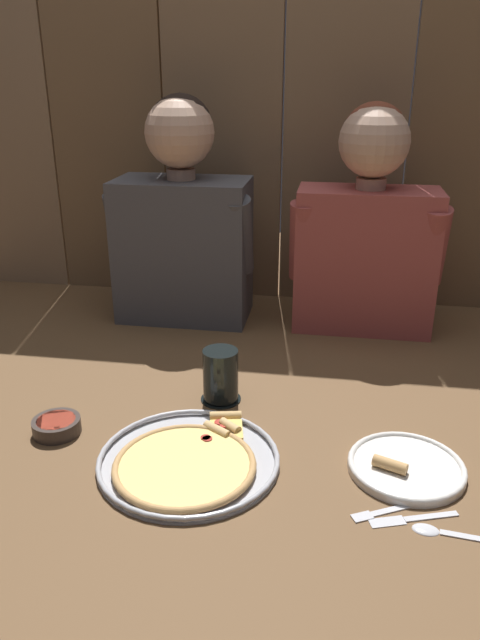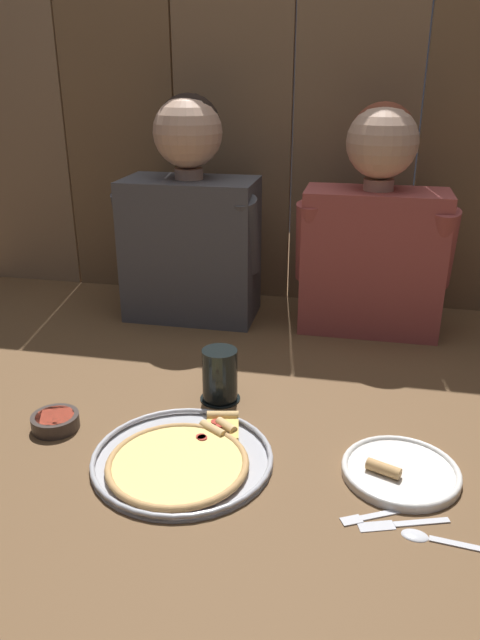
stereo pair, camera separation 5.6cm
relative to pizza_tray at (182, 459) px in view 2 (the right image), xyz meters
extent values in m
plane|color=brown|center=(0.07, 0.20, -0.01)|extent=(3.20, 3.20, 0.00)
cylinder|color=#B2B2B7|center=(0.00, 0.01, -0.01)|extent=(0.35, 0.35, 0.01)
torus|color=#B2B2B7|center=(0.00, 0.01, 0.00)|extent=(0.35, 0.35, 0.01)
cylinder|color=#B23823|center=(0.00, -0.02, 0.00)|extent=(0.26, 0.26, 0.00)
cylinder|color=#F4D170|center=(0.00, -0.02, 0.00)|extent=(0.25, 0.25, 0.01)
torus|color=tan|center=(0.00, -0.02, 0.00)|extent=(0.27, 0.27, 0.01)
cube|color=#F4D170|center=(0.03, 0.08, 0.00)|extent=(0.10, 0.10, 0.01)
cylinder|color=tan|center=(0.06, 0.12, 0.01)|extent=(0.05, 0.05, 0.02)
cylinder|color=#A3281E|center=(0.02, 0.07, 0.01)|extent=(0.02, 0.02, 0.00)
cube|color=#F4D170|center=(0.01, 0.06, 0.00)|extent=(0.10, 0.11, 0.01)
cylinder|color=tan|center=(0.03, 0.10, 0.01)|extent=(0.06, 0.05, 0.02)
cylinder|color=#A3281E|center=(0.02, 0.07, 0.01)|extent=(0.02, 0.02, 0.00)
cube|color=#EABC56|center=(0.05, 0.12, 0.00)|extent=(0.08, 0.10, 0.01)
cylinder|color=tan|center=(0.04, 0.16, 0.01)|extent=(0.07, 0.03, 0.02)
cylinder|color=#A3281E|center=(0.05, 0.12, 0.01)|extent=(0.02, 0.02, 0.00)
cylinder|color=#A3281E|center=(0.03, 0.13, 0.01)|extent=(0.02, 0.02, 0.00)
cylinder|color=white|center=(0.41, 0.05, 0.00)|extent=(0.22, 0.22, 0.01)
torus|color=white|center=(0.41, 0.05, 0.00)|extent=(0.22, 0.22, 0.01)
cylinder|color=tan|center=(0.37, 0.03, 0.01)|extent=(0.07, 0.04, 0.02)
cylinder|color=black|center=(0.01, 0.25, -0.01)|extent=(0.09, 0.09, 0.01)
cylinder|color=black|center=(0.01, 0.25, 0.05)|extent=(0.08, 0.08, 0.12)
cylinder|color=#3D332D|center=(-0.29, 0.06, 0.01)|extent=(0.10, 0.10, 0.03)
cylinder|color=#B23823|center=(-0.29, 0.06, 0.01)|extent=(0.08, 0.08, 0.02)
cube|color=silver|center=(0.38, -0.07, -0.01)|extent=(0.09, 0.05, 0.01)
cube|color=silver|center=(0.32, -0.10, -0.01)|extent=(0.04, 0.03, 0.01)
cube|color=silver|center=(0.44, -0.08, -0.01)|extent=(0.09, 0.04, 0.01)
cube|color=silver|center=(0.36, -0.10, -0.01)|extent=(0.06, 0.04, 0.00)
cube|color=silver|center=(0.49, -0.12, -0.01)|extent=(0.10, 0.02, 0.01)
ellipsoid|color=silver|center=(0.42, -0.11, -0.01)|extent=(0.05, 0.03, 0.01)
cube|color=#4C4C51|center=(-0.19, 0.74, 0.20)|extent=(0.38, 0.21, 0.41)
cylinder|color=#DBAD8E|center=(-0.19, 0.74, 0.42)|extent=(0.08, 0.08, 0.03)
sphere|color=#DBAD8E|center=(-0.19, 0.74, 0.53)|extent=(0.19, 0.19, 0.19)
sphere|color=black|center=(-0.19, 0.75, 0.54)|extent=(0.18, 0.18, 0.18)
cylinder|color=#4C4C51|center=(-0.36, 0.70, 0.26)|extent=(0.08, 0.13, 0.24)
cylinder|color=#4C4C51|center=(-0.02, 0.70, 0.26)|extent=(0.08, 0.14, 0.24)
cube|color=#AD4C47|center=(0.33, 0.74, 0.19)|extent=(0.38, 0.18, 0.40)
cylinder|color=#DBAD8E|center=(0.33, 0.74, 0.40)|extent=(0.08, 0.08, 0.03)
sphere|color=#DBAD8E|center=(0.33, 0.74, 0.51)|extent=(0.19, 0.19, 0.19)
sphere|color=brown|center=(0.33, 0.75, 0.53)|extent=(0.17, 0.17, 0.17)
cylinder|color=#AD4C47|center=(0.16, 0.70, 0.25)|extent=(0.08, 0.12, 0.23)
cylinder|color=#AD4C47|center=(0.51, 0.70, 0.25)|extent=(0.08, 0.13, 0.23)
cube|color=#8E7051|center=(-0.84, 0.96, 0.55)|extent=(0.36, 0.03, 1.11)
cube|color=brown|center=(-0.48, 0.96, 0.55)|extent=(0.36, 0.03, 1.11)
cube|color=#856648|center=(-0.11, 0.96, 0.55)|extent=(0.36, 0.03, 1.11)
cube|color=#856748|center=(0.26, 0.96, 0.55)|extent=(0.36, 0.03, 1.11)
camera|label=1|loc=(0.25, -0.93, 0.68)|focal=33.99mm
camera|label=2|loc=(0.30, -0.92, 0.68)|focal=33.99mm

